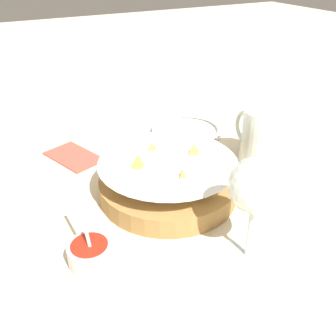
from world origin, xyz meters
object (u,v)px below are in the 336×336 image
Objects in this scene: sauce_cup at (90,253)px; wine_glass at (258,189)px; food_basket at (168,179)px; beer_mug at (262,140)px; side_plate at (186,130)px.

wine_glass is at bearing -113.68° from sauce_cup.
wine_glass is (-0.09, -0.21, 0.10)m from sauce_cup.
food_basket is 1.54× the size of wine_glass.
beer_mug is 0.21m from side_plate.
wine_glass is at bearing 137.11° from beer_mug.
beer_mug is at bearing -42.89° from wine_glass.
wine_glass is at bearing 162.18° from side_plate.
side_plate is at bearing -47.46° from sauce_cup.
sauce_cup is 0.69× the size of wine_glass.
beer_mug reaches higher than food_basket.
beer_mug is (0.20, -0.19, -0.06)m from wine_glass.
food_basket is 1.43× the size of side_plate.
wine_glass reaches higher than beer_mug.
beer_mug is (0.01, -0.22, 0.02)m from food_basket.
wine_glass is (-0.19, -0.03, 0.08)m from food_basket.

